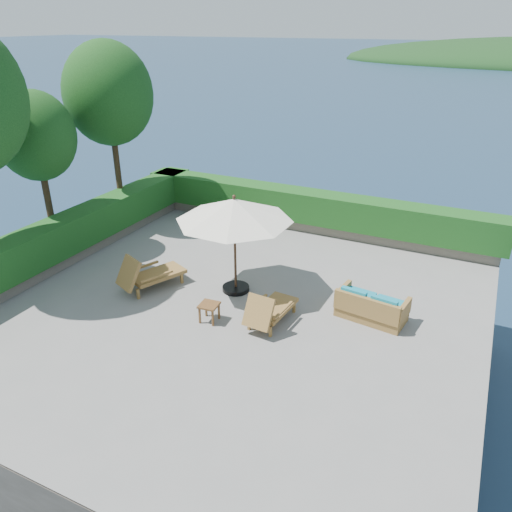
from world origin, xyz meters
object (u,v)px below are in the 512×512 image
at_px(patio_umbrella, 234,211).
at_px(wicker_loveseat, 371,308).
at_px(lounge_left, 148,274).
at_px(side_table, 209,307).
at_px(lounge_right, 269,309).

relative_size(patio_umbrella, wicker_loveseat, 2.27).
relative_size(lounge_left, side_table, 4.10).
distance_m(lounge_left, lounge_right, 3.60).
relative_size(lounge_left, lounge_right, 1.15).
height_order(patio_umbrella, lounge_left, patio_umbrella).
bearing_deg(wicker_loveseat, patio_umbrella, -169.92).
relative_size(lounge_right, wicker_loveseat, 0.97).
xyz_separation_m(lounge_left, wicker_loveseat, (5.69, 1.06, -0.12)).
relative_size(patio_umbrella, side_table, 8.37).
bearing_deg(wicker_loveseat, lounge_left, -161.68).
distance_m(patio_umbrella, side_table, 2.46).
bearing_deg(lounge_left, lounge_right, 20.86).
distance_m(lounge_left, side_table, 2.37).
bearing_deg(side_table, wicker_loveseat, 26.98).
bearing_deg(lounge_right, side_table, -154.78).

